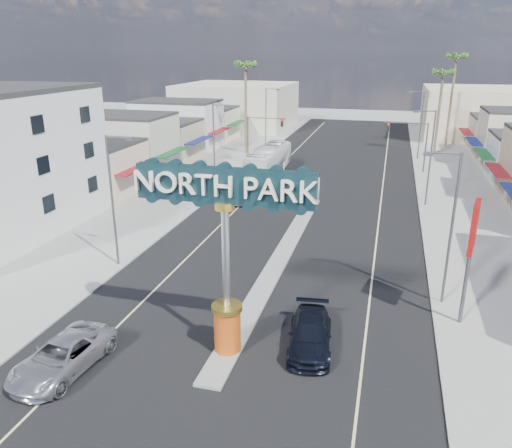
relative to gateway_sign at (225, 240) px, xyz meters
The scene contains 25 objects.
ground 28.64m from the gateway_sign, 90.00° to the left, with size 160.00×160.00×0.00m, color gray.
road 28.64m from the gateway_sign, 90.00° to the left, with size 20.00×120.00×0.01m, color black.
median_island 13.37m from the gateway_sign, 90.00° to the left, with size 1.30×30.00×0.16m, color gray.
sidewalk_left 31.87m from the gateway_sign, 116.55° to the left, with size 8.00×120.00×0.12m, color gray.
sidewalk_right 31.87m from the gateway_sign, 63.45° to the left, with size 8.00×120.00×0.12m, color gray.
storefront_row_left 47.62m from the gateway_sign, 120.33° to the left, with size 12.00×42.00×6.00m, color beige.
backdrop_far_left 76.29m from the gateway_sign, 106.77° to the left, with size 20.00×20.00×8.00m, color #B7B29E.
backdrop_far_right 76.29m from the gateway_sign, 73.23° to the left, with size 20.00×20.00×8.00m, color beige.
gateway_sign is the anchor object (origin of this frame).
traffic_signal_left 43.04m from the gateway_sign, 102.33° to the left, with size 5.09×0.45×6.00m.
traffic_signal_right 43.04m from the gateway_sign, 77.67° to the left, with size 5.09×0.45×6.00m.
streetlight_l_near 13.19m from the gateway_sign, 142.45° to the left, with size 2.03×0.22×9.00m.
streetlight_l_mid 29.91m from the gateway_sign, 110.42° to the left, with size 2.03×0.22×9.00m.
streetlight_l_far 51.10m from the gateway_sign, 101.78° to the left, with size 2.03×0.22×9.00m.
streetlight_r_near 13.19m from the gateway_sign, 37.55° to the left, with size 2.03×0.22×9.00m.
streetlight_r_mid 29.91m from the gateway_sign, 69.58° to the left, with size 2.03×0.22×9.00m.
streetlight_r_far 51.10m from the gateway_sign, 78.22° to the left, with size 2.03×0.22×9.00m.
palm_left_far 50.06m from the gateway_sign, 105.15° to the left, with size 2.60×2.60×13.10m.
palm_right_mid 55.76m from the gateway_sign, 76.47° to the left, with size 2.60×2.60×12.10m.
palm_right_far 62.20m from the gateway_sign, 75.97° to the left, with size 2.60×2.60×14.10m.
suv_left 9.25m from the gateway_sign, 153.73° to the right, with size 2.56×5.55×1.54m, color #BBBBC0.
suv_right 6.62m from the gateway_sign, 21.14° to the left, with size 2.08×5.12×1.49m, color black.
car_parked_left 26.46m from the gateway_sign, 105.22° to the left, with size 1.94×4.82×1.64m, color slate.
city_bus 37.95m from the gateway_sign, 100.70° to the left, with size 2.74×11.73×3.27m, color white.
bank_pylon_sign 12.79m from the gateway_sign, 27.26° to the left, with size 0.69×2.13×6.77m.
Camera 1 is at (6.87, -18.09, 14.16)m, focal length 35.00 mm.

